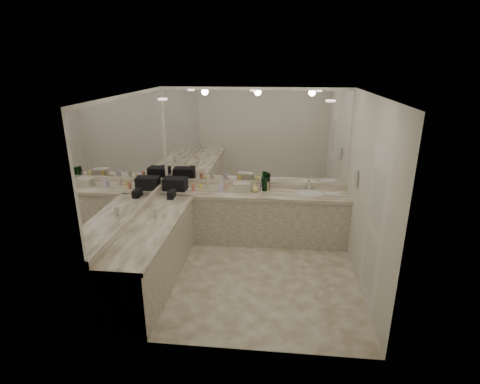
# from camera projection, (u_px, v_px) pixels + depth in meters

# --- Properties ---
(floor) EXTENTS (3.20, 3.20, 0.00)m
(floor) POSITION_uv_depth(u_px,v_px,m) (247.00, 276.00, 5.53)
(floor) COLOR beige
(floor) RESTS_ON ground
(ceiling) EXTENTS (3.20, 3.20, 0.00)m
(ceiling) POSITION_uv_depth(u_px,v_px,m) (248.00, 95.00, 4.67)
(ceiling) COLOR white
(ceiling) RESTS_ON floor
(wall_back) EXTENTS (3.20, 0.02, 2.60)m
(wall_back) POSITION_uv_depth(u_px,v_px,m) (255.00, 164.00, 6.51)
(wall_back) COLOR silver
(wall_back) RESTS_ON floor
(wall_left) EXTENTS (0.02, 3.00, 2.60)m
(wall_left) POSITION_uv_depth(u_px,v_px,m) (134.00, 189.00, 5.26)
(wall_left) COLOR silver
(wall_left) RESTS_ON floor
(wall_right) EXTENTS (0.02, 3.00, 2.60)m
(wall_right) POSITION_uv_depth(u_px,v_px,m) (368.00, 197.00, 4.94)
(wall_right) COLOR silver
(wall_right) RESTS_ON floor
(vanity_back_base) EXTENTS (3.20, 0.60, 0.84)m
(vanity_back_base) POSITION_uv_depth(u_px,v_px,m) (253.00, 218.00, 6.52)
(vanity_back_base) COLOR beige
(vanity_back_base) RESTS_ON floor
(vanity_back_top) EXTENTS (3.20, 0.64, 0.06)m
(vanity_back_top) POSITION_uv_depth(u_px,v_px,m) (253.00, 194.00, 6.36)
(vanity_back_top) COLOR #EEE6CD
(vanity_back_top) RESTS_ON vanity_back_base
(vanity_left_base) EXTENTS (0.60, 2.40, 0.84)m
(vanity_left_base) POSITION_uv_depth(u_px,v_px,m) (153.00, 256.00, 5.24)
(vanity_left_base) COLOR beige
(vanity_left_base) RESTS_ON floor
(vanity_left_top) EXTENTS (0.64, 2.42, 0.06)m
(vanity_left_top) POSITION_uv_depth(u_px,v_px,m) (151.00, 227.00, 5.09)
(vanity_left_top) COLOR #EEE6CD
(vanity_left_top) RESTS_ON vanity_left_base
(backsplash_back) EXTENTS (3.20, 0.04, 0.10)m
(backsplash_back) POSITION_uv_depth(u_px,v_px,m) (255.00, 184.00, 6.60)
(backsplash_back) COLOR #EEE6CD
(backsplash_back) RESTS_ON vanity_back_top
(backsplash_left) EXTENTS (0.04, 3.00, 0.10)m
(backsplash_left) POSITION_uv_depth(u_px,v_px,m) (138.00, 212.00, 5.37)
(backsplash_left) COLOR #EEE6CD
(backsplash_left) RESTS_ON vanity_left_top
(mirror_back) EXTENTS (3.12, 0.01, 1.55)m
(mirror_back) POSITION_uv_depth(u_px,v_px,m) (255.00, 137.00, 6.34)
(mirror_back) COLOR white
(mirror_back) RESTS_ON wall_back
(mirror_left) EXTENTS (0.01, 2.92, 1.55)m
(mirror_left) POSITION_uv_depth(u_px,v_px,m) (132.00, 156.00, 5.10)
(mirror_left) COLOR white
(mirror_left) RESTS_ON wall_left
(sink) EXTENTS (0.44, 0.44, 0.03)m
(sink) POSITION_uv_depth(u_px,v_px,m) (310.00, 194.00, 6.27)
(sink) COLOR white
(sink) RESTS_ON vanity_back_top
(faucet) EXTENTS (0.24, 0.16, 0.14)m
(faucet) POSITION_uv_depth(u_px,v_px,m) (309.00, 186.00, 6.44)
(faucet) COLOR silver
(faucet) RESTS_ON vanity_back_top
(wall_phone) EXTENTS (0.06, 0.10, 0.24)m
(wall_phone) POSITION_uv_depth(u_px,v_px,m) (355.00, 178.00, 5.59)
(wall_phone) COLOR white
(wall_phone) RESTS_ON wall_right
(door) EXTENTS (0.02, 0.82, 2.10)m
(door) POSITION_uv_depth(u_px,v_px,m) (374.00, 230.00, 4.56)
(door) COLOR white
(door) RESTS_ON wall_right
(black_toiletry_bag) EXTENTS (0.40, 0.26, 0.22)m
(black_toiletry_bag) POSITION_uv_depth(u_px,v_px,m) (175.00, 184.00, 6.42)
(black_toiletry_bag) COLOR black
(black_toiletry_bag) RESTS_ON vanity_back_top
(black_bag_spill) EXTENTS (0.11, 0.22, 0.12)m
(black_bag_spill) POSITION_uv_depth(u_px,v_px,m) (172.00, 194.00, 6.05)
(black_bag_spill) COLOR black
(black_bag_spill) RESTS_ON vanity_left_top
(cream_cosmetic_case) EXTENTS (0.30, 0.21, 0.16)m
(cream_cosmetic_case) POSITION_uv_depth(u_px,v_px,m) (242.00, 187.00, 6.33)
(cream_cosmetic_case) COLOR beige
(cream_cosmetic_case) RESTS_ON vanity_back_top
(hand_towel) EXTENTS (0.26, 0.18, 0.04)m
(hand_towel) POSITION_uv_depth(u_px,v_px,m) (332.00, 195.00, 6.16)
(hand_towel) COLOR white
(hand_towel) RESTS_ON vanity_back_top
(lotion_left) EXTENTS (0.06, 0.06, 0.14)m
(lotion_left) POSITION_uv_depth(u_px,v_px,m) (156.00, 213.00, 5.29)
(lotion_left) COLOR white
(lotion_left) RESTS_ON vanity_left_top
(soap_bottle_a) EXTENTS (0.08, 0.08, 0.20)m
(soap_bottle_a) POSITION_uv_depth(u_px,v_px,m) (207.00, 184.00, 6.45)
(soap_bottle_a) COLOR beige
(soap_bottle_a) RESTS_ON vanity_back_top
(soap_bottle_b) EXTENTS (0.09, 0.09, 0.19)m
(soap_bottle_b) POSITION_uv_depth(u_px,v_px,m) (221.00, 185.00, 6.38)
(soap_bottle_b) COLOR silver
(soap_bottle_b) RESTS_ON vanity_back_top
(soap_bottle_c) EXTENTS (0.15, 0.15, 0.15)m
(soap_bottle_c) POSITION_uv_depth(u_px,v_px,m) (255.00, 188.00, 6.32)
(soap_bottle_c) COLOR #FFEF85
(soap_bottle_c) RESTS_ON vanity_back_top
(green_bottle_0) EXTENTS (0.07, 0.07, 0.19)m
(green_bottle_0) POSITION_uv_depth(u_px,v_px,m) (268.00, 184.00, 6.44)
(green_bottle_0) COLOR #0F471A
(green_bottle_0) RESTS_ON vanity_back_top
(green_bottle_1) EXTENTS (0.06, 0.06, 0.21)m
(green_bottle_1) POSITION_uv_depth(u_px,v_px,m) (267.00, 184.00, 6.43)
(green_bottle_1) COLOR #0F471A
(green_bottle_1) RESTS_ON vanity_back_top
(green_bottle_2) EXTENTS (0.07, 0.07, 0.20)m
(green_bottle_2) POSITION_uv_depth(u_px,v_px,m) (265.00, 185.00, 6.37)
(green_bottle_2) COLOR #0F471A
(green_bottle_2) RESTS_ON vanity_back_top
(green_bottle_3) EXTENTS (0.07, 0.07, 0.22)m
(green_bottle_3) POSITION_uv_depth(u_px,v_px,m) (263.00, 184.00, 6.39)
(green_bottle_3) COLOR #0F471A
(green_bottle_3) RESTS_ON vanity_back_top
(amenity_bottle_0) EXTENTS (0.04, 0.04, 0.15)m
(amenity_bottle_0) POSITION_uv_depth(u_px,v_px,m) (237.00, 186.00, 6.44)
(amenity_bottle_0) COLOR #F2D84C
(amenity_bottle_0) RESTS_ON vanity_back_top
(amenity_bottle_1) EXTENTS (0.06, 0.06, 0.11)m
(amenity_bottle_1) POSITION_uv_depth(u_px,v_px,m) (194.00, 188.00, 6.39)
(amenity_bottle_1) COLOR #E57F66
(amenity_bottle_1) RESTS_ON vanity_back_top
(amenity_bottle_2) EXTENTS (0.04, 0.04, 0.14)m
(amenity_bottle_2) POSITION_uv_depth(u_px,v_px,m) (251.00, 188.00, 6.34)
(amenity_bottle_2) COLOR silver
(amenity_bottle_2) RESTS_ON vanity_back_top
(amenity_bottle_3) EXTENTS (0.04, 0.04, 0.06)m
(amenity_bottle_3) POSITION_uv_depth(u_px,v_px,m) (262.00, 189.00, 6.41)
(amenity_bottle_3) COLOR white
(amenity_bottle_3) RESTS_ON vanity_back_top
(amenity_bottle_4) EXTENTS (0.05, 0.05, 0.13)m
(amenity_bottle_4) POSITION_uv_depth(u_px,v_px,m) (261.00, 187.00, 6.41)
(amenity_bottle_4) COLOR #9966B2
(amenity_bottle_4) RESTS_ON vanity_back_top
(amenity_bottle_5) EXTENTS (0.05, 0.05, 0.08)m
(amenity_bottle_5) POSITION_uv_depth(u_px,v_px,m) (201.00, 186.00, 6.49)
(amenity_bottle_5) COLOR #F2D84C
(amenity_bottle_5) RESTS_ON vanity_back_top
(amenity_bottle_6) EXTENTS (0.06, 0.06, 0.09)m
(amenity_bottle_6) POSITION_uv_depth(u_px,v_px,m) (226.00, 186.00, 6.51)
(amenity_bottle_6) COLOR #E0B28C
(amenity_bottle_6) RESTS_ON vanity_back_top
(amenity_bottle_7) EXTENTS (0.06, 0.06, 0.15)m
(amenity_bottle_7) POSITION_uv_depth(u_px,v_px,m) (267.00, 186.00, 6.41)
(amenity_bottle_7) COLOR #E0B28C
(amenity_bottle_7) RESTS_ON vanity_back_top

